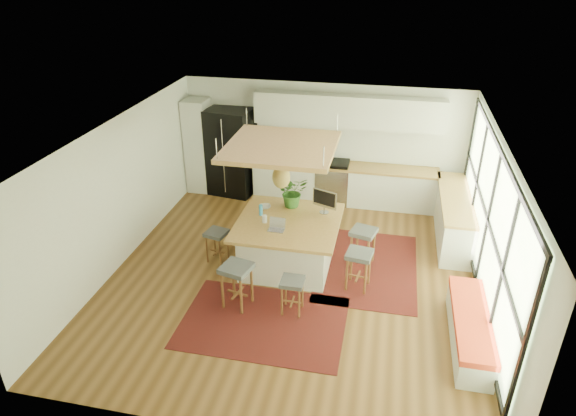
% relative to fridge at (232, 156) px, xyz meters
% --- Properties ---
extents(floor, '(7.00, 7.00, 0.00)m').
position_rel_fridge_xyz_m(floor, '(2.14, -3.19, -0.93)').
color(floor, '#583819').
rests_on(floor, ground).
extents(ceiling, '(7.00, 7.00, 0.00)m').
position_rel_fridge_xyz_m(ceiling, '(2.14, -3.19, 1.78)').
color(ceiling, white).
rests_on(ceiling, ground).
extents(wall_back, '(6.50, 0.00, 6.50)m').
position_rel_fridge_xyz_m(wall_back, '(2.14, 0.31, 0.42)').
color(wall_back, silver).
rests_on(wall_back, ground).
extents(wall_front, '(6.50, 0.00, 6.50)m').
position_rel_fridge_xyz_m(wall_front, '(2.14, -6.69, 0.42)').
color(wall_front, silver).
rests_on(wall_front, ground).
extents(wall_left, '(0.00, 7.00, 7.00)m').
position_rel_fridge_xyz_m(wall_left, '(-1.11, -3.19, 0.42)').
color(wall_left, silver).
rests_on(wall_left, ground).
extents(wall_right, '(0.00, 7.00, 7.00)m').
position_rel_fridge_xyz_m(wall_right, '(5.39, -3.19, 0.42)').
color(wall_right, silver).
rests_on(wall_right, ground).
extents(window_wall, '(0.10, 6.20, 2.60)m').
position_rel_fridge_xyz_m(window_wall, '(5.36, -3.19, 0.47)').
color(window_wall, black).
rests_on(window_wall, wall_right).
extents(pantry, '(0.55, 0.60, 2.25)m').
position_rel_fridge_xyz_m(pantry, '(-0.81, -0.01, 0.20)').
color(pantry, silver).
rests_on(pantry, floor).
extents(back_counter_base, '(4.20, 0.60, 0.88)m').
position_rel_fridge_xyz_m(back_counter_base, '(2.69, -0.01, -0.49)').
color(back_counter_base, silver).
rests_on(back_counter_base, floor).
extents(back_counter_top, '(4.24, 0.64, 0.05)m').
position_rel_fridge_xyz_m(back_counter_top, '(2.69, -0.01, -0.03)').
color(back_counter_top, olive).
rests_on(back_counter_top, back_counter_base).
extents(backsplash, '(4.20, 0.02, 0.80)m').
position_rel_fridge_xyz_m(backsplash, '(2.69, 0.29, 0.43)').
color(backsplash, white).
rests_on(backsplash, wall_back).
extents(upper_cabinets, '(4.20, 0.34, 0.70)m').
position_rel_fridge_xyz_m(upper_cabinets, '(2.69, 0.13, 1.22)').
color(upper_cabinets, silver).
rests_on(upper_cabinets, wall_back).
extents(range, '(0.76, 0.62, 1.00)m').
position_rel_fridge_xyz_m(range, '(2.44, -0.01, -0.43)').
color(range, '#A5A5AA').
rests_on(range, floor).
extents(right_counter_base, '(0.60, 2.50, 0.88)m').
position_rel_fridge_xyz_m(right_counter_base, '(5.07, -1.19, -0.49)').
color(right_counter_base, silver).
rests_on(right_counter_base, floor).
extents(right_counter_top, '(0.64, 2.54, 0.05)m').
position_rel_fridge_xyz_m(right_counter_top, '(5.07, -1.19, -0.03)').
color(right_counter_top, olive).
rests_on(right_counter_top, right_counter_base).
extents(window_bench, '(0.52, 2.00, 0.50)m').
position_rel_fridge_xyz_m(window_bench, '(5.09, -4.39, -0.68)').
color(window_bench, silver).
rests_on(window_bench, floor).
extents(ceiling_panel, '(1.86, 1.86, 0.80)m').
position_rel_fridge_xyz_m(ceiling_panel, '(1.84, -2.79, 1.12)').
color(ceiling_panel, olive).
rests_on(ceiling_panel, ceiling).
extents(rug_near, '(2.60, 1.80, 0.01)m').
position_rel_fridge_xyz_m(rug_near, '(1.94, -4.60, -0.92)').
color(rug_near, black).
rests_on(rug_near, floor).
extents(rug_right, '(1.80, 2.60, 0.01)m').
position_rel_fridge_xyz_m(rug_right, '(3.47, -2.66, -0.92)').
color(rug_right, black).
rests_on(rug_right, floor).
extents(fridge, '(1.14, 0.95, 2.07)m').
position_rel_fridge_xyz_m(fridge, '(0.00, 0.00, 0.00)').
color(fridge, black).
rests_on(fridge, floor).
extents(island, '(1.85, 1.85, 0.93)m').
position_rel_fridge_xyz_m(island, '(1.98, -2.87, -0.46)').
color(island, olive).
rests_on(island, floor).
extents(stool_near_left, '(0.56, 0.56, 0.78)m').
position_rel_fridge_xyz_m(stool_near_left, '(1.41, -4.25, -0.57)').
color(stool_near_left, '#404347').
rests_on(stool_near_left, floor).
extents(stool_near_right, '(0.37, 0.37, 0.63)m').
position_rel_fridge_xyz_m(stool_near_right, '(2.34, -4.23, -0.57)').
color(stool_near_right, '#404347').
rests_on(stool_near_right, floor).
extents(stool_right_front, '(0.49, 0.49, 0.72)m').
position_rel_fridge_xyz_m(stool_right_front, '(3.32, -3.33, -0.57)').
color(stool_right_front, '#404347').
rests_on(stool_right_front, floor).
extents(stool_right_back, '(0.53, 0.53, 0.73)m').
position_rel_fridge_xyz_m(stool_right_back, '(3.34, -2.56, -0.57)').
color(stool_right_back, '#404347').
rests_on(stool_right_back, floor).
extents(stool_left_side, '(0.45, 0.45, 0.63)m').
position_rel_fridge_xyz_m(stool_left_side, '(0.64, -3.02, -0.57)').
color(stool_left_side, '#404347').
rests_on(stool_left_side, floor).
extents(laptop, '(0.30, 0.31, 0.21)m').
position_rel_fridge_xyz_m(laptop, '(1.84, -3.24, 0.12)').
color(laptop, '#A5A5AA').
rests_on(laptop, island).
extents(monitor, '(0.53, 0.35, 0.46)m').
position_rel_fridge_xyz_m(monitor, '(2.57, -2.41, 0.26)').
color(monitor, '#A5A5AA').
rests_on(monitor, island).
extents(microwave, '(0.62, 0.45, 0.38)m').
position_rel_fridge_xyz_m(microwave, '(0.89, -0.02, 0.19)').
color(microwave, '#A5A5AA').
rests_on(microwave, back_counter_top).
extents(island_plant, '(0.78, 0.80, 0.47)m').
position_rel_fridge_xyz_m(island_plant, '(1.94, -2.26, 0.24)').
color(island_plant, '#1E4C19').
rests_on(island_plant, island).
extents(island_bowl, '(0.28, 0.28, 0.05)m').
position_rel_fridge_xyz_m(island_bowl, '(1.44, -2.46, 0.03)').
color(island_bowl, white).
rests_on(island_bowl, island).
extents(island_bottle_0, '(0.07, 0.07, 0.19)m').
position_rel_fridge_xyz_m(island_bottle_0, '(1.43, -2.77, 0.10)').
color(island_bottle_0, '#308AC2').
rests_on(island_bottle_0, island).
extents(island_bottle_1, '(0.07, 0.07, 0.19)m').
position_rel_fridge_xyz_m(island_bottle_1, '(1.58, -3.02, 0.10)').
color(island_bottle_1, silver).
rests_on(island_bottle_1, island).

